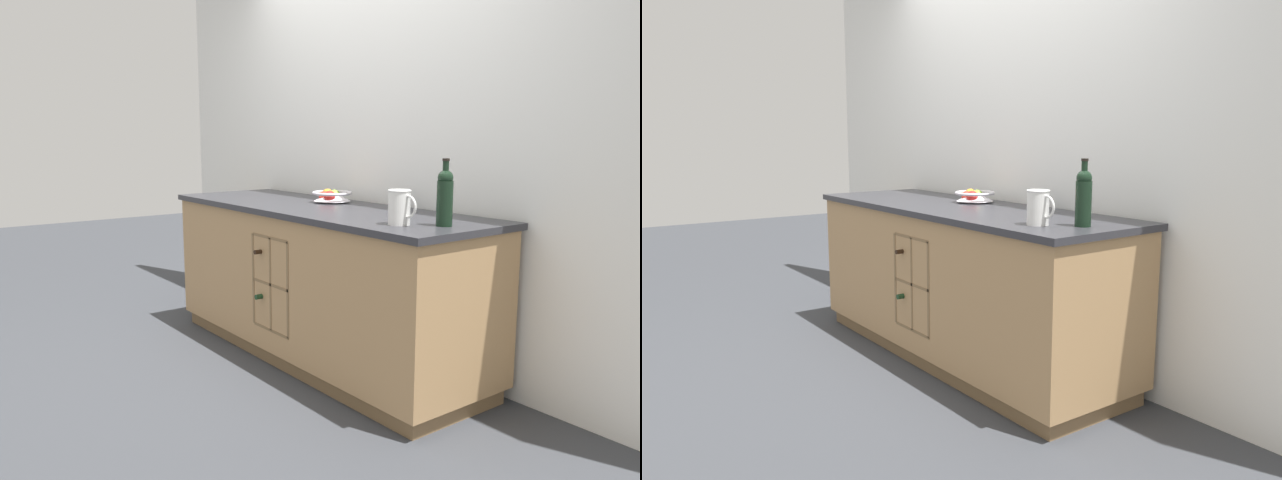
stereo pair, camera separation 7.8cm
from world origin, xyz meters
TOP-DOWN VIEW (x-y plane):
  - ground_plane at (0.00, 0.00)m, footprint 14.00×14.00m
  - back_wall at (0.00, 0.42)m, footprint 4.69×0.06m
  - kitchen_island at (-0.00, -0.00)m, footprint 2.33×0.77m
  - fruit_bowl at (-0.11, 0.17)m, footprint 0.25×0.25m
  - white_pitcher at (0.84, -0.17)m, footprint 0.17×0.11m
  - ceramic_mug at (0.40, 0.23)m, footprint 0.12×0.09m
  - standing_wine_bottle at (0.99, -0.03)m, footprint 0.08×0.08m

SIDE VIEW (x-z plane):
  - ground_plane at x=0.00m, z-range 0.00..0.00m
  - kitchen_island at x=0.00m, z-range 0.01..0.93m
  - ceramic_mug at x=0.40m, z-range 0.93..1.01m
  - fruit_bowl at x=-0.11m, z-range 0.93..1.01m
  - white_pitcher at x=0.84m, z-range 0.93..1.10m
  - standing_wine_bottle at x=0.99m, z-range 0.91..1.22m
  - back_wall at x=0.00m, z-range 0.00..2.55m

